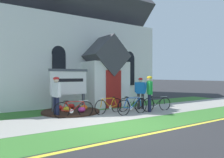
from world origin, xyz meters
name	(u,v)px	position (x,y,z in m)	size (l,w,h in m)	color
ground	(76,110)	(0.00, 4.00, 0.00)	(140.00, 140.00, 0.00)	#2B2B2D
sidewalk_slab	(87,118)	(-0.48, 1.82, 0.01)	(32.00, 2.78, 0.01)	#99968E
grass_verge	(119,129)	(-0.48, -0.49, 0.00)	(32.00, 1.84, 0.01)	#38722D
church_lawn	(66,110)	(-0.48, 4.20, 0.00)	(24.00, 1.98, 0.01)	#38722D
curb_paint_stripe	(140,136)	(-0.48, -1.55, 0.00)	(28.00, 0.16, 0.01)	yellow
church_building	(30,31)	(-0.94, 9.67, 4.96)	(14.79, 11.42, 13.05)	white
church_sign	(69,84)	(-0.52, 3.66, 1.41)	(2.00, 0.16, 2.13)	#474C56
flower_bed	(71,111)	(-0.51, 3.43, 0.08)	(2.80, 2.80, 0.34)	#382319
bicycle_white	(157,104)	(3.31, 1.48, 0.36)	(1.71, 0.32, 0.78)	black
bicycle_black	(133,106)	(1.70, 1.43, 0.38)	(1.81, 0.11, 0.84)	black
bicycle_blue	(74,109)	(-0.93, 2.20, 0.36)	(1.71, 0.37, 0.76)	black
bicycle_silver	(109,106)	(0.91, 2.24, 0.37)	(1.72, 0.32, 0.79)	black
bicycle_yellow	(131,104)	(2.28, 2.29, 0.36)	(1.76, 0.27, 0.77)	black
cyclist_in_red_jersey	(150,91)	(2.79, 1.44, 1.06)	(0.48, 0.63, 1.78)	#191E38
cyclist_in_blue_jersey	(141,91)	(3.05, 2.39, 0.99)	(0.45, 0.65, 1.69)	#2D2D33
cyclist_in_yellow_jersey	(56,93)	(-1.48, 2.78, 1.04)	(0.31, 0.76, 1.75)	#191E38
roadside_conifer	(114,45)	(6.21, 9.56, 4.52)	(3.06, 3.06, 7.21)	#3D2D1E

